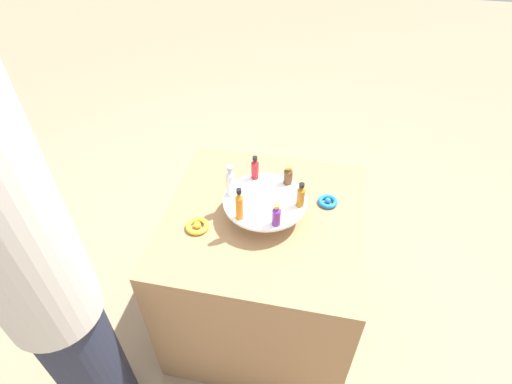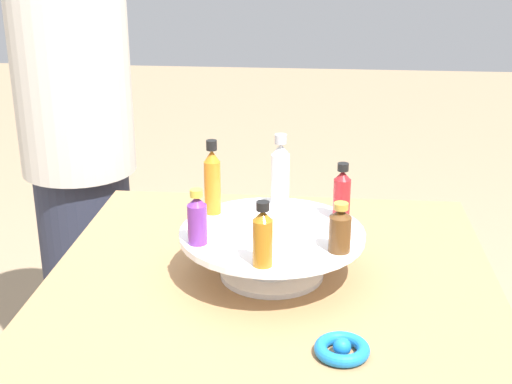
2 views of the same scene
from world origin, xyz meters
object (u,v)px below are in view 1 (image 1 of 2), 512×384
(bottle_orange, at_px, (239,205))
(bottle_red, at_px, (255,168))
(ribbon_bow_blue, at_px, (328,201))
(bottle_brown, at_px, (288,175))
(bottle_amber, at_px, (301,196))
(person_figure, at_px, (42,284))
(display_stand, at_px, (265,205))
(ribbon_bow_gold, at_px, (197,226))
(bottle_clear, at_px, (230,182))
(bottle_purple, at_px, (277,215))

(bottle_orange, relative_size, bottle_red, 1.31)
(bottle_red, relative_size, ribbon_bow_blue, 1.31)
(bottle_brown, bearing_deg, bottle_amber, -62.13)
(bottle_red, xyz_separation_m, person_figure, (-0.53, -0.68, -0.00))
(display_stand, bearing_deg, ribbon_bow_blue, 26.30)
(bottle_brown, height_order, ribbon_bow_blue, bottle_brown)
(bottle_brown, distance_m, ribbon_bow_gold, 0.42)
(ribbon_bow_gold, height_order, ribbon_bow_blue, ribbon_bow_gold)
(bottle_red, distance_m, ribbon_bow_gold, 0.33)
(display_stand, distance_m, bottle_brown, 0.15)
(bottle_orange, bearing_deg, person_figure, -139.73)
(bottle_red, bearing_deg, bottle_clear, -122.13)
(bottle_amber, bearing_deg, bottle_brown, 117.87)
(bottle_red, xyz_separation_m, ribbon_bow_blue, (0.31, -0.00, -0.13))
(bottle_orange, distance_m, person_figure, 0.68)
(bottle_purple, bearing_deg, person_figure, -146.54)
(person_figure, bearing_deg, ribbon_bow_blue, -4.26)
(bottle_clear, bearing_deg, display_stand, -2.13)
(bottle_orange, xyz_separation_m, bottle_amber, (0.21, 0.11, -0.02))
(bottle_red, relative_size, ribbon_bow_gold, 1.16)
(bottle_orange, height_order, bottle_clear, bottle_orange)
(person_figure, bearing_deg, bottle_red, 8.93)
(display_stand, bearing_deg, bottle_clear, 177.87)
(bottle_brown, xyz_separation_m, ribbon_bow_gold, (-0.32, -0.24, -0.12))
(person_figure, bearing_deg, bottle_amber, -6.18)
(ribbon_bow_gold, bearing_deg, bottle_purple, -0.05)
(display_stand, bearing_deg, person_figure, -136.78)
(ribbon_bow_blue, bearing_deg, bottle_amber, -130.51)
(bottle_brown, bearing_deg, bottle_clear, -152.13)
(bottle_clear, height_order, person_figure, person_figure)
(ribbon_bow_blue, relative_size, person_figure, 0.05)
(bottle_red, distance_m, bottle_clear, 0.14)
(bottle_orange, relative_size, bottle_amber, 1.31)
(bottle_brown, distance_m, ribbon_bow_blue, 0.21)
(bottle_purple, height_order, bottle_amber, bottle_amber)
(display_stand, relative_size, bottle_purple, 3.39)
(person_figure, bearing_deg, bottle_brown, 2.12)
(bottle_red, distance_m, person_figure, 0.86)
(bottle_amber, bearing_deg, person_figure, -142.96)
(bottle_brown, xyz_separation_m, bottle_clear, (-0.21, -0.11, 0.02))
(bottle_brown, relative_size, ribbon_bow_blue, 1.03)
(bottle_brown, bearing_deg, bottle_red, 177.87)
(bottle_clear, distance_m, person_figure, 0.72)
(bottle_brown, bearing_deg, ribbon_bow_gold, -143.26)
(bottle_red, height_order, person_figure, person_figure)
(display_stand, xyz_separation_m, person_figure, (-0.59, -0.56, 0.07))
(bottle_amber, height_order, person_figure, person_figure)
(ribbon_bow_gold, bearing_deg, bottle_red, 53.28)
(ribbon_bow_gold, bearing_deg, display_stand, 26.30)
(bottle_orange, bearing_deg, bottle_red, 87.87)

